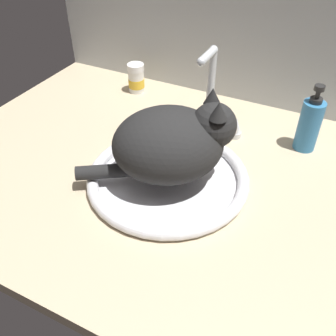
{
  "coord_description": "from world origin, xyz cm",
  "views": [
    {
      "loc": [
        28.39,
        -62.18,
        60.31
      ],
      "look_at": [
        -0.85,
        -3.54,
        7.0
      ],
      "focal_mm": 40.14,
      "sensor_mm": 36.0,
      "label": 1
    }
  ],
  "objects_px": {
    "sink_basin": "(168,177)",
    "faucet": "(209,102)",
    "pill_bottle": "(136,79)",
    "cat": "(175,142)",
    "soap_pump_bottle": "(309,125)"
  },
  "relations": [
    {
      "from": "cat",
      "to": "pill_bottle",
      "type": "relative_size",
      "value": 3.68
    },
    {
      "from": "sink_basin",
      "to": "faucet",
      "type": "bearing_deg",
      "value": 90.0
    },
    {
      "from": "sink_basin",
      "to": "pill_bottle",
      "type": "height_order",
      "value": "pill_bottle"
    },
    {
      "from": "cat",
      "to": "soap_pump_bottle",
      "type": "xyz_separation_m",
      "value": [
        0.24,
        0.27,
        -0.04
      ]
    },
    {
      "from": "faucet",
      "to": "soap_pump_bottle",
      "type": "relative_size",
      "value": 1.35
    },
    {
      "from": "soap_pump_bottle",
      "to": "faucet",
      "type": "bearing_deg",
      "value": -171.26
    },
    {
      "from": "cat",
      "to": "pill_bottle",
      "type": "xyz_separation_m",
      "value": [
        -0.3,
        0.34,
        -0.07
      ]
    },
    {
      "from": "sink_basin",
      "to": "pill_bottle",
      "type": "distance_m",
      "value": 0.46
    },
    {
      "from": "cat",
      "to": "pill_bottle",
      "type": "bearing_deg",
      "value": 131.15
    },
    {
      "from": "pill_bottle",
      "to": "cat",
      "type": "bearing_deg",
      "value": -48.85
    },
    {
      "from": "sink_basin",
      "to": "faucet",
      "type": "xyz_separation_m",
      "value": [
        0.0,
        0.24,
        0.08
      ]
    },
    {
      "from": "faucet",
      "to": "soap_pump_bottle",
      "type": "distance_m",
      "value": 0.26
    },
    {
      "from": "faucet",
      "to": "pill_bottle",
      "type": "relative_size",
      "value": 2.59
    },
    {
      "from": "cat",
      "to": "pill_bottle",
      "type": "height_order",
      "value": "cat"
    },
    {
      "from": "sink_basin",
      "to": "faucet",
      "type": "height_order",
      "value": "faucet"
    }
  ]
}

